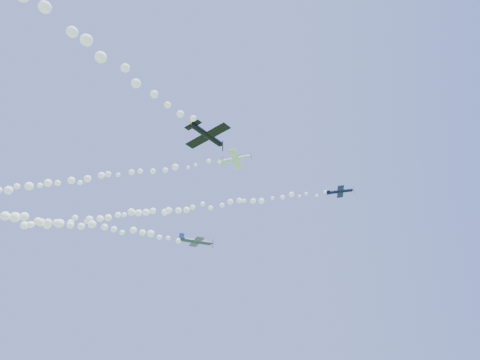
% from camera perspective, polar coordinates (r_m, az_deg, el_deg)
% --- Properties ---
extents(plane_white, '(6.89, 7.12, 1.93)m').
position_cam_1_polar(plane_white, '(80.48, -0.65, 2.97)').
color(plane_white, white).
extents(smoke_trail_white, '(74.28, 5.01, 2.89)m').
position_cam_1_polar(smoke_trail_white, '(95.15, -24.40, -0.32)').
color(smoke_trail_white, white).
extents(plane_navy, '(6.17, 6.36, 1.76)m').
position_cam_1_polar(plane_navy, '(88.44, 14.06, -1.57)').
color(plane_navy, '#0C0F37').
extents(smoke_trail_navy, '(74.56, 4.55, 2.47)m').
position_cam_1_polar(smoke_trail_navy, '(93.78, -10.40, -4.25)').
color(smoke_trail_navy, white).
extents(plane_grey, '(7.49, 7.86, 2.36)m').
position_cam_1_polar(plane_grey, '(88.28, -6.23, -8.67)').
color(plane_grey, '#394553').
extents(smoke_trail_grey, '(55.43, 31.72, 3.45)m').
position_cam_1_polar(smoke_trail_grey, '(88.02, -28.12, -4.79)').
color(smoke_trail_grey, white).
extents(plane_black, '(7.23, 6.83, 1.91)m').
position_cam_1_polar(plane_black, '(57.97, -4.66, 6.35)').
color(plane_black, black).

